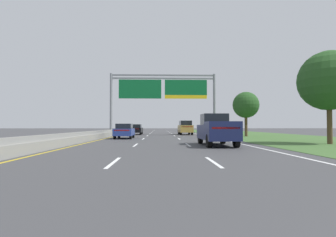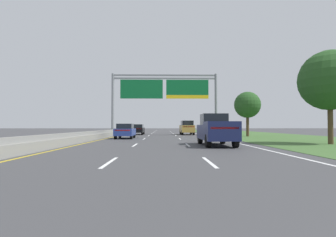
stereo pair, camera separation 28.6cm
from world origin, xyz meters
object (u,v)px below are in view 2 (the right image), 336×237
at_px(car_gold_right_lane_suv, 187,127).
at_px(roadside_tree_mid, 247,105).
at_px(pickup_truck_navy, 216,130).
at_px(overhead_sign_gantry, 165,91).
at_px(car_blue_left_lane_sedan, 125,131).
at_px(roadside_tree_near, 330,80).
at_px(car_black_left_lane_sedan, 138,129).

distance_m(car_gold_right_lane_suv, roadside_tree_mid, 10.28).
xyz_separation_m(pickup_truck_navy, roadside_tree_mid, (7.03, 15.40, 2.91)).
distance_m(overhead_sign_gantry, car_blue_left_lane_sedan, 11.64).
distance_m(car_gold_right_lane_suv, roadside_tree_near, 23.31).
bearing_deg(car_gold_right_lane_suv, car_black_left_lane_sedan, 81.61).
bearing_deg(car_gold_right_lane_suv, pickup_truck_navy, 178.87).
height_order(overhead_sign_gantry, roadside_tree_mid, overhead_sign_gantry).
height_order(overhead_sign_gantry, car_black_left_lane_sedan, overhead_sign_gantry).
xyz_separation_m(overhead_sign_gantry, car_black_left_lane_sedan, (-4.11, 3.48, -5.42)).
bearing_deg(pickup_truck_navy, roadside_tree_mid, -24.43).
relative_size(overhead_sign_gantry, pickup_truck_navy, 2.79).
xyz_separation_m(overhead_sign_gantry, roadside_tree_near, (11.99, -18.83, -1.57)).
distance_m(pickup_truck_navy, car_gold_right_lane_suv, 22.25).
xyz_separation_m(overhead_sign_gantry, pickup_truck_navy, (3.45, -19.71, -5.16)).
relative_size(pickup_truck_navy, roadside_tree_near, 0.79).
bearing_deg(car_black_left_lane_sedan, pickup_truck_navy, -161.28).
bearing_deg(roadside_tree_mid, car_gold_right_lane_suv, 135.97).
relative_size(overhead_sign_gantry, roadside_tree_near, 2.19).
bearing_deg(overhead_sign_gantry, car_gold_right_lane_suv, 36.86).
bearing_deg(car_gold_right_lane_suv, roadside_tree_mid, -135.31).
bearing_deg(car_blue_left_lane_sedan, pickup_truck_navy, -143.65).
bearing_deg(car_black_left_lane_sedan, roadside_tree_mid, -117.44).
relative_size(overhead_sign_gantry, car_black_left_lane_sedan, 3.41).
xyz_separation_m(car_gold_right_lane_suv, roadside_tree_near, (8.59, -21.38, 3.56)).
height_order(car_black_left_lane_sedan, roadside_tree_near, roadside_tree_near).
xyz_separation_m(car_black_left_lane_sedan, car_blue_left_lane_sedan, (-0.10, -12.89, 0.00)).
distance_m(pickup_truck_navy, roadside_tree_near, 9.30).
bearing_deg(roadside_tree_mid, car_blue_left_lane_sedan, -160.87).
xyz_separation_m(pickup_truck_navy, car_black_left_lane_sedan, (-7.56, 23.19, -0.26)).
xyz_separation_m(overhead_sign_gantry, car_blue_left_lane_sedan, (-4.21, -9.41, -5.42)).
height_order(car_gold_right_lane_suv, roadside_tree_mid, roadside_tree_mid).
bearing_deg(car_blue_left_lane_sedan, car_gold_right_lane_suv, -32.77).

